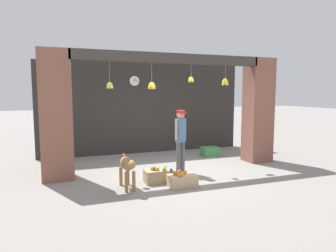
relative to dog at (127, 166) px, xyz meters
name	(u,v)px	position (x,y,z in m)	size (l,w,h in m)	color
ground_plane	(173,171)	(1.38, 0.96, -0.49)	(60.00, 60.00, 0.00)	gray
shop_back_wall	(145,108)	(1.38, 3.61, 0.98)	(6.77, 0.12, 2.96)	#2D2B28
shop_pillar_left	(56,115)	(-1.35, 1.26, 0.98)	(0.70, 0.60, 2.96)	brown
shop_pillar_right	(258,111)	(4.12, 1.26, 0.98)	(0.70, 0.60, 2.96)	brown
storefront_awning	(172,59)	(1.39, 1.08, 2.32)	(4.87, 0.26, 0.89)	#3D3833
dog	(127,166)	(0.00, 0.00, 0.00)	(0.28, 0.93, 0.72)	#9E7042
shopkeeper	(181,137)	(1.53, 0.83, 0.42)	(0.33, 0.29, 1.56)	#56565B
fruit_crate_oranges	(182,180)	(1.13, -0.22, -0.36)	(0.60, 0.39, 0.33)	tan
fruit_crate_apples	(157,176)	(0.70, 0.23, -0.34)	(0.52, 0.36, 0.37)	tan
produce_box_green	(210,151)	(3.14, 2.33, -0.35)	(0.53, 0.40, 0.28)	#42844C
water_bottle	(171,174)	(1.10, 0.35, -0.38)	(0.08, 0.08, 0.24)	#2D60AD
wall_clock	(134,81)	(1.02, 3.54, 1.87)	(0.34, 0.03, 0.34)	black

